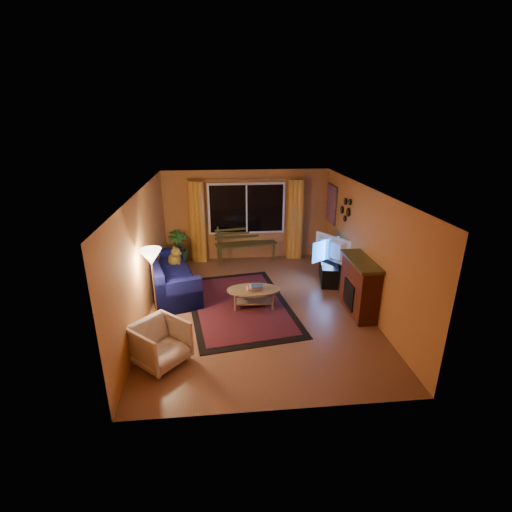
{
  "coord_description": "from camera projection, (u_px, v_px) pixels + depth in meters",
  "views": [
    {
      "loc": [
        -0.72,
        -7.0,
        3.79
      ],
      "look_at": [
        0.0,
        0.3,
        1.05
      ],
      "focal_mm": 26.0,
      "sensor_mm": 36.0,
      "label": 1
    }
  ],
  "objects": [
    {
      "name": "wall_back",
      "position": [
        246.0,
        215.0,
        10.29
      ],
      "size": [
        4.5,
        0.02,
        2.5
      ],
      "primitive_type": "cube",
      "color": "#BE7438",
      "rests_on": "ground"
    },
    {
      "name": "mirror_cluster",
      "position": [
        345.0,
        208.0,
        8.71
      ],
      "size": [
        0.06,
        0.6,
        0.56
      ],
      "primitive_type": null,
      "color": "black",
      "rests_on": "wall_right"
    },
    {
      "name": "floor",
      "position": [
        257.0,
        307.0,
        7.93
      ],
      "size": [
        4.5,
        6.0,
        0.02
      ],
      "primitive_type": "cube",
      "color": "brown",
      "rests_on": "ground"
    },
    {
      "name": "ceiling",
      "position": [
        258.0,
        190.0,
        7.04
      ],
      "size": [
        4.5,
        6.0,
        0.02
      ],
      "primitive_type": "cube",
      "color": "white",
      "rests_on": "ground"
    },
    {
      "name": "tv_console",
      "position": [
        328.0,
        271.0,
        9.16
      ],
      "size": [
        0.61,
        1.21,
        0.48
      ],
      "primitive_type": "cube",
      "rotation": [
        0.0,
        0.0,
        -0.2
      ],
      "color": "black",
      "rests_on": "ground"
    },
    {
      "name": "dog",
      "position": [
        174.0,
        258.0,
        8.84
      ],
      "size": [
        0.39,
        0.47,
        0.44
      ],
      "primitive_type": null,
      "rotation": [
        0.0,
        0.0,
        -0.28
      ],
      "color": "olive",
      "rests_on": "sofa"
    },
    {
      "name": "floor_lamp",
      "position": [
        154.0,
        289.0,
        6.92
      ],
      "size": [
        0.35,
        0.35,
        1.59
      ],
      "primitive_type": "cylinder",
      "rotation": [
        0.0,
        0.0,
        -0.41
      ],
      "color": "#BF8C3F",
      "rests_on": "ground"
    },
    {
      "name": "curtain_rod",
      "position": [
        246.0,
        180.0,
        9.84
      ],
      "size": [
        3.2,
        0.03,
        0.03
      ],
      "primitive_type": "cylinder",
      "rotation": [
        0.0,
        1.57,
        0.0
      ],
      "color": "#BF8C3F",
      "rests_on": "wall_back"
    },
    {
      "name": "television",
      "position": [
        330.0,
        250.0,
        8.96
      ],
      "size": [
        0.71,
        1.03,
        0.64
      ],
      "primitive_type": "imported",
      "rotation": [
        0.0,
        0.0,
        2.12
      ],
      "color": "black",
      "rests_on": "tv_console"
    },
    {
      "name": "wall_right",
      "position": [
        366.0,
        248.0,
        7.69
      ],
      "size": [
        0.02,
        6.0,
        2.5
      ],
      "primitive_type": "cube",
      "color": "#BE7438",
      "rests_on": "ground"
    },
    {
      "name": "rug",
      "position": [
        239.0,
        305.0,
        7.99
      ],
      "size": [
        2.54,
        3.54,
        0.02
      ],
      "primitive_type": "cube",
      "rotation": [
        0.0,
        0.0,
        0.15
      ],
      "color": "#631001",
      "rests_on": "ground"
    },
    {
      "name": "potted_plant",
      "position": [
        178.0,
        248.0,
        10.1
      ],
      "size": [
        0.67,
        0.67,
        0.93
      ],
      "primitive_type": "imported",
      "rotation": [
        0.0,
        0.0,
        0.35
      ],
      "color": "#235B1E",
      "rests_on": "ground"
    },
    {
      "name": "fireplace",
      "position": [
        359.0,
        287.0,
        7.54
      ],
      "size": [
        0.4,
        1.2,
        1.1
      ],
      "primitive_type": "cube",
      "color": "maroon",
      "rests_on": "ground"
    },
    {
      "name": "painting",
      "position": [
        331.0,
        204.0,
        9.83
      ],
      "size": [
        0.04,
        0.76,
        0.96
      ],
      "primitive_type": "cube",
      "color": "#DC5222",
      "rests_on": "wall_right"
    },
    {
      "name": "curtain_left",
      "position": [
        198.0,
        222.0,
        10.09
      ],
      "size": [
        0.36,
        0.36,
        2.24
      ],
      "primitive_type": "cylinder",
      "color": "orange",
      "rests_on": "ground"
    },
    {
      "name": "armchair",
      "position": [
        160.0,
        341.0,
        6.0
      ],
      "size": [
        1.05,
        1.05,
        0.79
      ],
      "primitive_type": "imported",
      "rotation": [
        0.0,
        0.0,
        0.83
      ],
      "color": "beige",
      "rests_on": "ground"
    },
    {
      "name": "curtain_right",
      "position": [
        295.0,
        220.0,
        10.34
      ],
      "size": [
        0.36,
        0.36,
        2.24
      ],
      "primitive_type": "cylinder",
      "color": "orange",
      "rests_on": "ground"
    },
    {
      "name": "sofa",
      "position": [
        171.0,
        274.0,
        8.44
      ],
      "size": [
        1.53,
        2.38,
        0.89
      ],
      "primitive_type": "cube",
      "rotation": [
        0.0,
        0.0,
        0.29
      ],
      "color": "#0B0D45",
      "rests_on": "ground"
    },
    {
      "name": "wall_left",
      "position": [
        143.0,
        256.0,
        7.28
      ],
      "size": [
        0.02,
        6.0,
        2.5
      ],
      "primitive_type": "cube",
      "color": "#BE7438",
      "rests_on": "ground"
    },
    {
      "name": "window",
      "position": [
        247.0,
        209.0,
        10.16
      ],
      "size": [
        2.0,
        0.02,
        1.3
      ],
      "primitive_type": "cube",
      "color": "black",
      "rests_on": "wall_back"
    },
    {
      "name": "bench",
      "position": [
        246.0,
        252.0,
        10.39
      ],
      "size": [
        1.74,
        0.79,
        0.5
      ],
      "primitive_type": "cube",
      "rotation": [
        0.0,
        0.0,
        0.19
      ],
      "color": "#393615",
      "rests_on": "ground"
    },
    {
      "name": "coffee_table",
      "position": [
        254.0,
        298.0,
        7.87
      ],
      "size": [
        1.18,
        1.18,
        0.41
      ],
      "primitive_type": "cylinder",
      "rotation": [
        0.0,
        0.0,
        -0.05
      ],
      "color": "#927751",
      "rests_on": "ground"
    }
  ]
}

